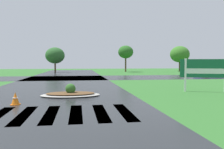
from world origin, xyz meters
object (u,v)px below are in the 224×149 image
median_island (71,94)px  car_blue_compact (212,71)px  estate_billboard (205,70)px  traffic_cone (15,99)px

median_island → car_blue_compact: bearing=40.4°
estate_billboard → traffic_cone: 11.00m
car_blue_compact → traffic_cone: bearing=-143.9°
median_island → traffic_cone: median_island is taller
median_island → car_blue_compact: car_blue_compact is taller
traffic_cone → car_blue_compact: bearing=41.1°
traffic_cone → estate_billboard: bearing=15.6°
car_blue_compact → traffic_cone: size_ratio=8.21×
traffic_cone → median_island: bearing=45.7°
estate_billboard → median_island: (-8.26, -0.61, -1.24)m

